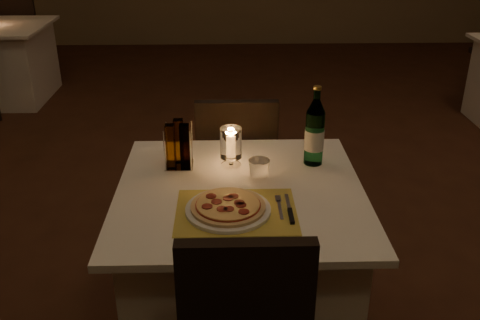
{
  "coord_description": "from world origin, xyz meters",
  "views": [
    {
      "loc": [
        -0.33,
        -2.58,
        1.77
      ],
      "look_at": [
        -0.27,
        -0.66,
        0.86
      ],
      "focal_mm": 40.0,
      "sensor_mm": 36.0,
      "label": 1
    }
  ],
  "objects_px": {
    "water_bottle": "(315,133)",
    "hurricane_candle": "(231,144)",
    "chair_far": "(236,157)",
    "tumbler": "(259,170)",
    "main_table": "(240,263)",
    "plate": "(228,210)",
    "pizza": "(228,206)",
    "neighbor_table_left": "(0,62)"
  },
  "relations": [
    {
      "from": "plate",
      "to": "hurricane_candle",
      "type": "distance_m",
      "value": 0.4
    },
    {
      "from": "hurricane_candle",
      "to": "tumbler",
      "type": "bearing_deg",
      "value": -48.2
    },
    {
      "from": "hurricane_candle",
      "to": "pizza",
      "type": "bearing_deg",
      "value": -92.36
    },
    {
      "from": "plate",
      "to": "pizza",
      "type": "height_order",
      "value": "pizza"
    },
    {
      "from": "pizza",
      "to": "water_bottle",
      "type": "bearing_deg",
      "value": 47.35
    },
    {
      "from": "neighbor_table_left",
      "to": "hurricane_candle",
      "type": "bearing_deg",
      "value": -54.41
    },
    {
      "from": "main_table",
      "to": "water_bottle",
      "type": "xyz_separation_m",
      "value": [
        0.33,
        0.23,
        0.51
      ]
    },
    {
      "from": "tumbler",
      "to": "main_table",
      "type": "bearing_deg",
      "value": -135.06
    },
    {
      "from": "water_bottle",
      "to": "hurricane_candle",
      "type": "relative_size",
      "value": 1.97
    },
    {
      "from": "hurricane_candle",
      "to": "plate",
      "type": "bearing_deg",
      "value": -92.34
    },
    {
      "from": "tumbler",
      "to": "hurricane_candle",
      "type": "xyz_separation_m",
      "value": [
        -0.12,
        0.13,
        0.06
      ]
    },
    {
      "from": "plate",
      "to": "tumbler",
      "type": "bearing_deg",
      "value": 63.31
    },
    {
      "from": "main_table",
      "to": "plate",
      "type": "bearing_deg",
      "value": -105.52
    },
    {
      "from": "neighbor_table_left",
      "to": "plate",
      "type": "bearing_deg",
      "value": -57.7
    },
    {
      "from": "tumbler",
      "to": "neighbor_table_left",
      "type": "bearing_deg",
      "value": 125.85
    },
    {
      "from": "neighbor_table_left",
      "to": "tumbler",
      "type": "bearing_deg",
      "value": -54.15
    },
    {
      "from": "chair_far",
      "to": "tumbler",
      "type": "relative_size",
      "value": 10.15
    },
    {
      "from": "main_table",
      "to": "neighbor_table_left",
      "type": "distance_m",
      "value": 4.07
    },
    {
      "from": "main_table",
      "to": "plate",
      "type": "xyz_separation_m",
      "value": [
        -0.05,
        -0.18,
        0.38
      ]
    },
    {
      "from": "pizza",
      "to": "neighbor_table_left",
      "type": "height_order",
      "value": "pizza"
    },
    {
      "from": "chair_far",
      "to": "neighbor_table_left",
      "type": "height_order",
      "value": "chair_far"
    },
    {
      "from": "water_bottle",
      "to": "chair_far",
      "type": "bearing_deg",
      "value": 124.41
    },
    {
      "from": "plate",
      "to": "tumbler",
      "type": "relative_size",
      "value": 3.61
    },
    {
      "from": "plate",
      "to": "main_table",
      "type": "bearing_deg",
      "value": 74.48
    },
    {
      "from": "main_table",
      "to": "chair_far",
      "type": "distance_m",
      "value": 0.74
    },
    {
      "from": "pizza",
      "to": "tumbler",
      "type": "relative_size",
      "value": 3.16
    },
    {
      "from": "pizza",
      "to": "hurricane_candle",
      "type": "distance_m",
      "value": 0.4
    },
    {
      "from": "hurricane_candle",
      "to": "neighbor_table_left",
      "type": "distance_m",
      "value": 3.91
    },
    {
      "from": "tumbler",
      "to": "neighbor_table_left",
      "type": "relative_size",
      "value": 0.09
    },
    {
      "from": "plate",
      "to": "chair_far",
      "type": "bearing_deg",
      "value": 86.8
    },
    {
      "from": "main_table",
      "to": "pizza",
      "type": "distance_m",
      "value": 0.44
    },
    {
      "from": "hurricane_candle",
      "to": "neighbor_table_left",
      "type": "height_order",
      "value": "hurricane_candle"
    },
    {
      "from": "pizza",
      "to": "plate",
      "type": "bearing_deg",
      "value": 30.84
    },
    {
      "from": "tumbler",
      "to": "water_bottle",
      "type": "distance_m",
      "value": 0.31
    },
    {
      "from": "plate",
      "to": "hurricane_candle",
      "type": "bearing_deg",
      "value": 87.66
    },
    {
      "from": "main_table",
      "to": "tumbler",
      "type": "bearing_deg",
      "value": 44.94
    },
    {
      "from": "water_bottle",
      "to": "neighbor_table_left",
      "type": "bearing_deg",
      "value": 129.93
    },
    {
      "from": "plate",
      "to": "pizza",
      "type": "xyz_separation_m",
      "value": [
        -0.0,
        -0.0,
        0.02
      ]
    },
    {
      "from": "plate",
      "to": "hurricane_candle",
      "type": "height_order",
      "value": "hurricane_candle"
    },
    {
      "from": "hurricane_candle",
      "to": "main_table",
      "type": "bearing_deg",
      "value": -80.79
    },
    {
      "from": "tumbler",
      "to": "chair_far",
      "type": "bearing_deg",
      "value": 97.31
    },
    {
      "from": "chair_far",
      "to": "tumbler",
      "type": "distance_m",
      "value": 0.68
    }
  ]
}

